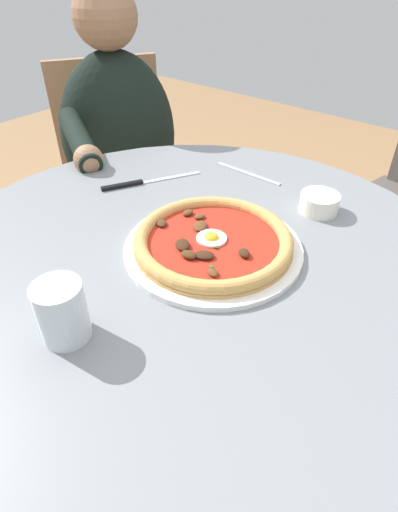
{
  "coord_description": "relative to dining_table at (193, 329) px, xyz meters",
  "views": [
    {
      "loc": [
        0.37,
        -0.43,
        1.19
      ],
      "look_at": [
        0.04,
        -0.02,
        0.79
      ],
      "focal_mm": 29.11,
      "sensor_mm": 36.0,
      "label": 1
    }
  ],
  "objects": [
    {
      "name": "steak_knife",
      "position": [
        -0.26,
        0.12,
        0.19
      ],
      "size": [
        0.12,
        0.21,
        0.01
      ],
      "color": "silver",
      "rests_on": "dining_table"
    },
    {
      "name": "cafe_chair_diner",
      "position": [
        -0.74,
        0.45,
        -0.04
      ],
      "size": [
        0.57,
        0.57,
        0.88
      ],
      "color": "#957050",
      "rests_on": "ground"
    },
    {
      "name": "water_glass",
      "position": [
        -0.02,
        -0.24,
        0.22
      ],
      "size": [
        0.07,
        0.07,
        0.09
      ],
      "color": "silver",
      "rests_on": "dining_table"
    },
    {
      "name": "fork_utensil",
      "position": [
        -0.1,
        0.32,
        0.19
      ],
      "size": [
        0.17,
        0.01,
        0.0
      ],
      "color": "#BCBCC1",
      "rests_on": "dining_table"
    },
    {
      "name": "pizza_on_plate",
      "position": [
        0.02,
        0.04,
        0.2
      ],
      "size": [
        0.31,
        0.31,
        0.03
      ],
      "color": "white",
      "rests_on": "dining_table"
    },
    {
      "name": "ramekin_capers",
      "position": [
        0.1,
        0.27,
        0.2
      ],
      "size": [
        0.08,
        0.08,
        0.04
      ],
      "color": "white",
      "rests_on": "dining_table"
    },
    {
      "name": "diner_person",
      "position": [
        -0.61,
        0.37,
        -0.08
      ],
      "size": [
        0.45,
        0.52,
        1.12
      ],
      "color": "#282833",
      "rests_on": "ground"
    },
    {
      "name": "ground_plane",
      "position": [
        0.0,
        0.0,
        -0.58
      ],
      "size": [
        6.0,
        6.0,
        0.02
      ],
      "primitive_type": "cube",
      "color": "#9E754C"
    },
    {
      "name": "dining_table",
      "position": [
        0.0,
        0.0,
        0.0
      ],
      "size": [
        0.96,
        0.96,
        0.76
      ],
      "color": "gray",
      "rests_on": "ground"
    }
  ]
}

